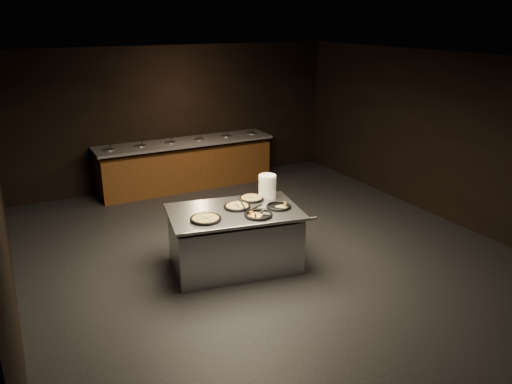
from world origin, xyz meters
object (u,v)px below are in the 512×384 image
at_px(serving_counter, 235,240).
at_px(pan_veggie_whole, 206,219).
at_px(plate_stack, 267,186).
at_px(pan_cheese_whole, 237,206).

relative_size(serving_counter, pan_veggie_whole, 4.72).
bearing_deg(pan_veggie_whole, plate_stack, 18.91).
bearing_deg(pan_cheese_whole, serving_counter, -135.83).
distance_m(plate_stack, pan_cheese_whole, 0.63).
distance_m(serving_counter, plate_stack, 0.96).
height_order(plate_stack, pan_cheese_whole, plate_stack).
height_order(serving_counter, pan_cheese_whole, pan_cheese_whole).
distance_m(serving_counter, pan_veggie_whole, 0.69).
bearing_deg(pan_cheese_whole, plate_stack, 16.78).
bearing_deg(pan_veggie_whole, pan_cheese_whole, 21.04).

